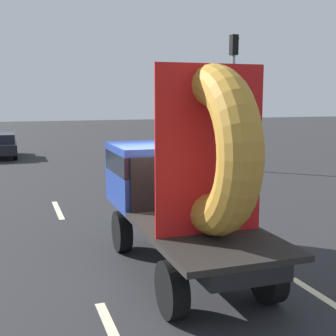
{
  "coord_description": "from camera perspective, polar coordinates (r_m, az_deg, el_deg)",
  "views": [
    {
      "loc": [
        -3.2,
        -8.83,
        3.39
      ],
      "look_at": [
        -0.09,
        0.12,
        1.93
      ],
      "focal_mm": 48.98,
      "sensor_mm": 36.0,
      "label": 1
    }
  ],
  "objects": [
    {
      "name": "ground_plane",
      "position": [
        9.99,
        0.74,
        -11.08
      ],
      "size": [
        120.0,
        120.0,
        0.0
      ],
      "primitive_type": "plane",
      "color": "#28282B"
    },
    {
      "name": "flatbed_truck",
      "position": [
        8.94,
        1.5,
        -1.25
      ],
      "size": [
        2.02,
        5.27,
        3.93
      ],
      "color": "black",
      "rests_on": "ground_plane"
    },
    {
      "name": "distant_sedan",
      "position": [
        27.7,
        -20.19,
        2.73
      ],
      "size": [
        1.8,
        4.2,
        1.37
      ],
      "color": "black",
      "rests_on": "ground_plane"
    },
    {
      "name": "traffic_light",
      "position": [
        21.62,
        8.11,
        10.34
      ],
      "size": [
        0.42,
        0.36,
        6.2
      ],
      "color": "gray",
      "rests_on": "ground_plane"
    },
    {
      "name": "lane_dash_left_far",
      "position": [
        14.39,
        -13.54,
        -5.09
      ],
      "size": [
        0.16,
        2.36,
        0.01
      ],
      "primitive_type": "cube",
      "rotation": [
        0.0,
        0.0,
        1.57
      ],
      "color": "beige",
      "rests_on": "ground_plane"
    },
    {
      "name": "lane_dash_right_far",
      "position": [
        15.04,
        0.53,
        -4.24
      ],
      "size": [
        0.16,
        2.23,
        0.01
      ],
      "primitive_type": "cube",
      "rotation": [
        0.0,
        0.0,
        1.57
      ],
      "color": "beige",
      "rests_on": "ground_plane"
    }
  ]
}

